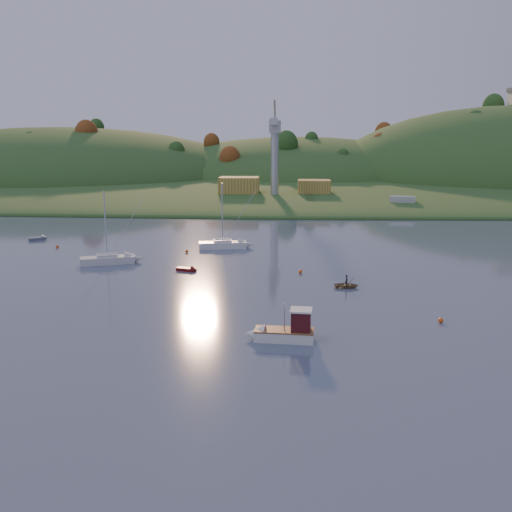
{
  "coord_description": "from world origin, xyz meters",
  "views": [
    {
      "loc": [
        5.27,
        -37.02,
        18.74
      ],
      "look_at": [
        1.22,
        38.85,
        2.57
      ],
      "focal_mm": 40.0,
      "sensor_mm": 36.0,
      "label": 1
    }
  ],
  "objects_px": {
    "fishing_boat": "(280,331)",
    "sailboat_near": "(107,259)",
    "grey_dinghy": "(41,238)",
    "red_tender": "(190,270)",
    "canoe": "(346,285)",
    "sailboat_far": "(223,244)"
  },
  "relations": [
    {
      "from": "sailboat_far",
      "to": "canoe",
      "type": "distance_m",
      "value": 30.54
    },
    {
      "from": "sailboat_far",
      "to": "grey_dinghy",
      "type": "distance_m",
      "value": 34.64
    },
    {
      "from": "sailboat_near",
      "to": "canoe",
      "type": "bearing_deg",
      "value": -37.88
    },
    {
      "from": "fishing_boat",
      "to": "sailboat_far",
      "type": "xyz_separation_m",
      "value": [
        -10.17,
        43.62,
        -0.19
      ]
    },
    {
      "from": "fishing_boat",
      "to": "canoe",
      "type": "xyz_separation_m",
      "value": [
        8.13,
        19.17,
        -0.6
      ]
    },
    {
      "from": "fishing_boat",
      "to": "canoe",
      "type": "height_order",
      "value": "fishing_boat"
    },
    {
      "from": "sailboat_near",
      "to": "grey_dinghy",
      "type": "height_order",
      "value": "sailboat_near"
    },
    {
      "from": "sailboat_near",
      "to": "red_tender",
      "type": "bearing_deg",
      "value": -36.2
    },
    {
      "from": "grey_dinghy",
      "to": "canoe",
      "type": "bearing_deg",
      "value": -60.73
    },
    {
      "from": "fishing_boat",
      "to": "sailboat_near",
      "type": "distance_m",
      "value": 40.39
    },
    {
      "from": "canoe",
      "to": "red_tender",
      "type": "distance_m",
      "value": 22.42
    },
    {
      "from": "sailboat_near",
      "to": "sailboat_far",
      "type": "xyz_separation_m",
      "value": [
        15.79,
        12.69,
        0.01
      ]
    },
    {
      "from": "sailboat_near",
      "to": "grey_dinghy",
      "type": "xyz_separation_m",
      "value": [
        -18.31,
        18.78,
        -0.46
      ]
    },
    {
      "from": "sailboat_near",
      "to": "red_tender",
      "type": "distance_m",
      "value": 13.66
    },
    {
      "from": "fishing_boat",
      "to": "canoe",
      "type": "bearing_deg",
      "value": -108.39
    },
    {
      "from": "sailboat_near",
      "to": "red_tender",
      "type": "xyz_separation_m",
      "value": [
        13.03,
        -4.07,
        -0.49
      ]
    },
    {
      "from": "sailboat_near",
      "to": "fishing_boat",
      "type": "bearing_deg",
      "value": -68.84
    },
    {
      "from": "sailboat_near",
      "to": "canoe",
      "type": "xyz_separation_m",
      "value": [
        34.08,
        -11.77,
        -0.4
      ]
    },
    {
      "from": "sailboat_near",
      "to": "red_tender",
      "type": "relative_size",
      "value": 3.25
    },
    {
      "from": "sailboat_far",
      "to": "grey_dinghy",
      "type": "bearing_deg",
      "value": 160.59
    },
    {
      "from": "sailboat_near",
      "to": "grey_dinghy",
      "type": "bearing_deg",
      "value": 115.43
    },
    {
      "from": "sailboat_near",
      "to": "sailboat_far",
      "type": "height_order",
      "value": "sailboat_far"
    }
  ]
}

